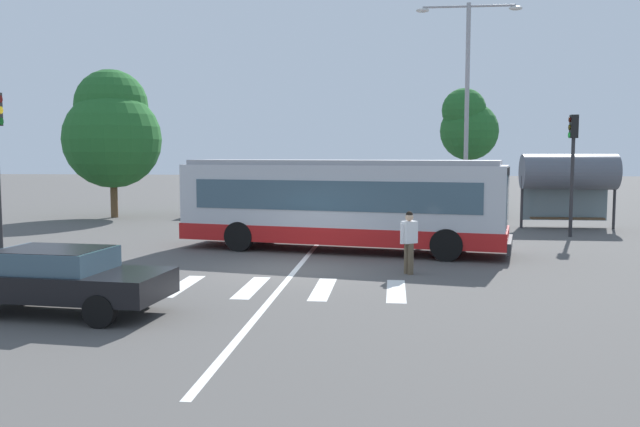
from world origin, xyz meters
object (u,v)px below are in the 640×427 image
Objects in this scene: traffic_light_far_corner at (573,155)px; parked_car_white at (264,202)px; bus_stop_shelter at (569,173)px; twin_arm_street_lamp at (467,91)px; pedestrian_crossing_street at (409,239)px; parked_car_blue at (422,203)px; city_transit_bus at (342,204)px; parked_car_red at (367,202)px; background_tree_right at (468,125)px; background_tree_left at (112,130)px; foreground_sedan at (57,277)px; parked_car_charcoal at (476,203)px; parked_car_black at (215,201)px; parked_car_champagne at (316,201)px.

parked_car_white is at bearing 152.70° from traffic_light_far_corner.
bus_stop_shelter is 5.73m from twin_arm_street_lamp.
pedestrian_crossing_street is 0.37× the size of parked_car_blue.
city_transit_bus reaches higher than parked_car_red.
parked_car_white is 0.66× the size of background_tree_right.
background_tree_left is at bearing -161.17° from background_tree_right.
foreground_sedan is at bearing -90.39° from parked_car_white.
city_transit_bus is at bearing -116.26° from parked_car_charcoal.
parked_car_white is (2.79, -0.47, 0.00)m from parked_car_black.
parked_car_black is 8.14m from parked_car_red.
parked_car_blue is at bearing 86.25° from pedestrian_crossing_street.
parked_car_white is at bearing 89.61° from foreground_sedan.
twin_arm_street_lamp is (5.00, 8.63, 4.48)m from city_transit_bus.
city_transit_bus is 2.45× the size of parked_car_white.
bus_stop_shelter reaches higher than parked_car_blue.
parked_car_champagne is 0.95× the size of traffic_light_far_corner.
background_tree_left reaches higher than foreground_sedan.
twin_arm_street_lamp is at bearing -25.35° from parked_car_champagne.
twin_arm_street_lamp is 17.70m from background_tree_left.
background_tree_left is at bearing 172.89° from bus_stop_shelter.
twin_arm_street_lamp is at bearing -15.42° from parked_car_black.
city_transit_bus is 1.49× the size of background_tree_left.
pedestrian_crossing_street is 16.55m from parked_car_charcoal.
parked_car_charcoal is at bearing 12.27° from parked_car_blue.
parked_car_red is 0.62× the size of background_tree_left.
traffic_light_far_corner is at bearing -27.30° from parked_car_white.
background_tree_right is at bearing 40.23° from parked_car_red.
foreground_sedan is at bearing -117.24° from parked_car_charcoal.
pedestrian_crossing_street is at bearing -83.69° from parked_car_red.
parked_car_white is at bearing 114.24° from pedestrian_crossing_street.
parked_car_black is 6.34m from background_tree_left.
bus_stop_shelter is at bearing -69.56° from background_tree_right.
parked_car_red is at bearing -139.77° from background_tree_right.
pedestrian_crossing_street is 0.23× the size of background_tree_left.
parked_car_champagne is at bearing 8.63° from parked_car_white.
parked_car_red is (5.34, 0.25, 0.00)m from parked_car_white.
pedestrian_crossing_street reaches higher than parked_car_red.
foreground_sedan is 22.04m from parked_car_red.
parked_car_charcoal is (5.92, 12.00, -0.82)m from city_transit_bus.
background_tree_left is at bearing -169.88° from parked_car_white.
background_tree_left is (-7.59, -1.35, 3.72)m from parked_car_white.
parked_car_white is 10.88m from parked_car_charcoal.
pedestrian_crossing_street reaches higher than parked_car_black.
background_tree_left reaches higher than parked_car_red.
parked_car_black is at bearing 179.34° from parked_car_champagne.
parked_car_red is 1.17× the size of bus_stop_shelter.
bus_stop_shelter is 22.11m from background_tree_left.
foreground_sedan is 1.01× the size of parked_car_white.
parked_car_black is at bearing 164.58° from twin_arm_street_lamp.
bus_stop_shelter reaches higher than pedestrian_crossing_street.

